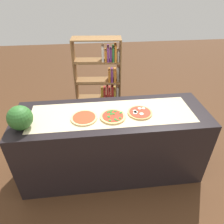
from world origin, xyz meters
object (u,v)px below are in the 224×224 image
Objects in this scene: pizza_plain_0 at (84,118)px; bookshelf at (104,82)px; pizza_spinach_1 at (113,116)px; pizza_mozzarella_2 at (140,113)px; watermelon at (20,118)px.

pizza_plain_0 is 0.21× the size of bookshelf.
pizza_spinach_1 reaches higher than pizza_mozzarella_2.
pizza_plain_0 is at bearing -103.60° from bookshelf.
bookshelf reaches higher than pizza_plain_0.
pizza_mozzarella_2 is at bearing 5.32° from watermelon.
pizza_spinach_1 is 1.13× the size of watermelon.
pizza_mozzarella_2 is (0.31, 0.04, -0.00)m from pizza_spinach_1.
bookshelf reaches higher than pizza_spinach_1.
watermelon is at bearing -123.56° from bookshelf.
pizza_spinach_1 is 0.20× the size of bookshelf.
pizza_plain_0 is 1.16× the size of watermelon.
bookshelf is at bearing 76.40° from pizza_plain_0.
bookshelf is (0.32, 1.31, -0.22)m from pizza_plain_0.
pizza_mozzarella_2 is (0.61, 0.03, 0.00)m from pizza_plain_0.
watermelon is (-1.22, -0.11, 0.11)m from pizza_mozzarella_2.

